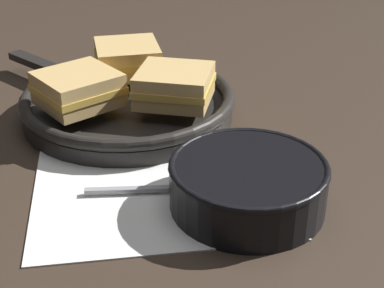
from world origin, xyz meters
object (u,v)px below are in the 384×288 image
object	(u,v)px
skillet	(128,104)
sandwich_near_left	(175,86)
spoon	(190,188)
sandwich_far_left	(78,89)
soup_bowl	(248,182)
sandwich_near_right	(128,58)

from	to	relation	value
skillet	sandwich_near_left	distance (m)	0.09
sandwich_near_left	skillet	bearing A→B (deg)	149.65
spoon	sandwich_far_left	distance (m)	0.23
soup_bowl	spoon	bearing A→B (deg)	152.56
sandwich_near_left	sandwich_near_right	xyz separation A→B (m)	(-0.07, 0.12, 0.00)
spoon	sandwich_near_left	xyz separation A→B (m)	(-0.01, 0.18, 0.06)
skillet	sandwich_far_left	distance (m)	0.09
spoon	sandwich_near_right	bearing A→B (deg)	105.68
spoon	skillet	world-z (taller)	skillet
skillet	sandwich_near_left	bearing A→B (deg)	-30.35
sandwich_near_left	sandwich_near_right	size ratio (longest dim) A/B	1.10
soup_bowl	sandwich_near_left	world-z (taller)	sandwich_near_left
soup_bowl	sandwich_near_left	size ratio (longest dim) A/B	1.43
soup_bowl	sandwich_far_left	bearing A→B (deg)	134.21
soup_bowl	spoon	distance (m)	0.08
skillet	sandwich_near_left	size ratio (longest dim) A/B	3.01
sandwich_far_left	soup_bowl	bearing A→B (deg)	-45.79
spoon	sandwich_far_left	xyz separation A→B (m)	(-0.14, 0.18, 0.06)
soup_bowl	sandwich_far_left	distance (m)	0.29
spoon	sandwich_near_right	world-z (taller)	sandwich_near_right
soup_bowl	sandwich_near_right	size ratio (longest dim) A/B	1.57
sandwich_near_right	soup_bowl	bearing A→B (deg)	-67.16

